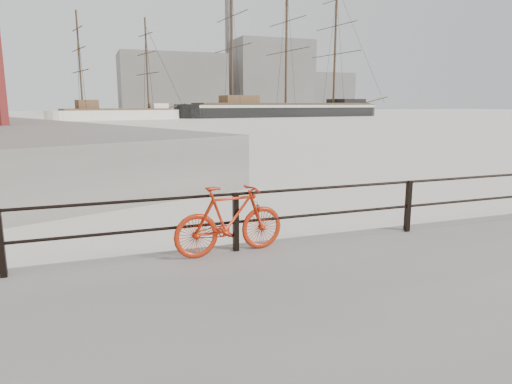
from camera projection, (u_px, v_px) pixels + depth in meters
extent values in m
plane|color=white|center=(400.00, 246.00, 9.12)|extent=(400.00, 400.00, 0.00)
imported|color=#B5260C|center=(230.00, 220.00, 7.49)|extent=(1.93, 0.49, 1.15)
cube|color=gray|center=(172.00, 84.00, 143.23)|extent=(32.00, 18.00, 18.00)
cube|color=gray|center=(269.00, 77.00, 159.08)|extent=(26.00, 20.00, 24.00)
cube|color=gray|center=(321.00, 93.00, 172.41)|extent=(20.00, 16.00, 14.00)
cylinder|color=gray|center=(229.00, 47.00, 157.41)|extent=(2.80, 2.80, 44.00)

